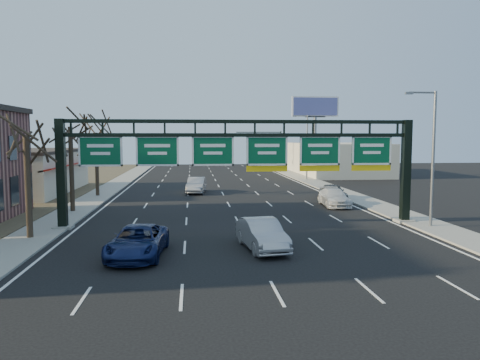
{
  "coord_description": "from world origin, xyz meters",
  "views": [
    {
      "loc": [
        -3.22,
        -23.34,
        6.03
      ],
      "look_at": [
        -0.1,
        7.09,
        3.2
      ],
      "focal_mm": 35.0,
      "sensor_mm": 36.0,
      "label": 1
    }
  ],
  "objects": [
    {
      "name": "lane_markings",
      "position": [
        0.0,
        20.0,
        0.01
      ],
      "size": [
        21.6,
        120.0,
        0.01
      ],
      "primitive_type": "cube",
      "color": "white",
      "rests_on": "ground"
    },
    {
      "name": "car_silver_sedan",
      "position": [
        0.46,
        1.09,
        0.82
      ],
      "size": [
        2.46,
        5.2,
        1.65
      ],
      "primitive_type": "imported",
      "rotation": [
        0.0,
        0.0,
        0.15
      ],
      "color": "#A1A1A6",
      "rests_on": "ground"
    },
    {
      "name": "car_white_wagon",
      "position": [
        9.1,
        16.11,
        0.75
      ],
      "size": [
        2.37,
        5.28,
        1.5
      ],
      "primitive_type": "imported",
      "rotation": [
        0.0,
        0.0,
        -0.05
      ],
      "color": "silver",
      "rests_on": "ground"
    },
    {
      "name": "ground",
      "position": [
        0.0,
        0.0,
        0.0
      ],
      "size": [
        160.0,
        160.0,
        0.0
      ],
      "primitive_type": "plane",
      "color": "black",
      "rests_on": "ground"
    },
    {
      "name": "car_blue_suv",
      "position": [
        -5.99,
        0.2,
        0.77
      ],
      "size": [
        3.01,
        5.76,
        1.55
      ],
      "primitive_type": "imported",
      "rotation": [
        0.0,
        0.0,
        -0.08
      ],
      "color": "#121E51",
      "rests_on": "ground"
    },
    {
      "name": "streetlight_far",
      "position": [
        12.47,
        40.0,
        5.08
      ],
      "size": [
        2.15,
        0.22,
        9.0
      ],
      "color": "slate",
      "rests_on": "sidewalk_right"
    },
    {
      "name": "tree_gantry",
      "position": [
        -12.8,
        5.0,
        7.11
      ],
      "size": [
        3.6,
        3.6,
        8.48
      ],
      "color": "#33261C",
      "rests_on": "sidewalk_left"
    },
    {
      "name": "car_grey_far",
      "position": [
        10.29,
        20.22,
        0.75
      ],
      "size": [
        1.92,
        4.46,
        1.5
      ],
      "primitive_type": "imported",
      "rotation": [
        0.0,
        0.0,
        0.03
      ],
      "color": "#393C3E",
      "rests_on": "ground"
    },
    {
      "name": "traffic_signal_mast",
      "position": [
        5.69,
        55.0,
        5.5
      ],
      "size": [
        10.16,
        0.54,
        7.0
      ],
      "color": "black",
      "rests_on": "ground"
    },
    {
      "name": "sidewalk_left",
      "position": [
        -12.8,
        20.0,
        0.06
      ],
      "size": [
        3.0,
        120.0,
        0.12
      ],
      "primitive_type": "cube",
      "color": "gray",
      "rests_on": "ground"
    },
    {
      "name": "billboard_right",
      "position": [
        15.0,
        44.98,
        9.06
      ],
      "size": [
        7.0,
        0.5,
        12.0
      ],
      "color": "slate",
      "rests_on": "ground"
    },
    {
      "name": "streetlight_near",
      "position": [
        12.47,
        6.0,
        5.08
      ],
      "size": [
        2.15,
        0.22,
        9.0
      ],
      "color": "slate",
      "rests_on": "sidewalk_right"
    },
    {
      "name": "tree_far",
      "position": [
        -12.8,
        25.0,
        7.48
      ],
      "size": [
        3.6,
        3.6,
        8.86
      ],
      "color": "#33261C",
      "rests_on": "sidewalk_left"
    },
    {
      "name": "car_silver_distant",
      "position": [
        -2.79,
        26.96,
        0.83
      ],
      "size": [
        2.3,
        5.23,
        1.67
      ],
      "primitive_type": "imported",
      "rotation": [
        0.0,
        0.0,
        -0.11
      ],
      "color": "#A4A4A8",
      "rests_on": "ground"
    },
    {
      "name": "cream_strip",
      "position": [
        -21.48,
        29.0,
        2.36
      ],
      "size": [
        10.9,
        18.4,
        4.7
      ],
      "color": "beige",
      "rests_on": "ground"
    },
    {
      "name": "building_right_distant",
      "position": [
        20.0,
        50.0,
        2.5
      ],
      "size": [
        12.0,
        20.0,
        5.0
      ],
      "primitive_type": "cube",
      "color": "beige",
      "rests_on": "ground"
    },
    {
      "name": "tree_mid",
      "position": [
        -12.8,
        15.0,
        7.85
      ],
      "size": [
        3.6,
        3.6,
        9.24
      ],
      "color": "#33261C",
      "rests_on": "sidewalk_left"
    },
    {
      "name": "sidewalk_right",
      "position": [
        12.8,
        20.0,
        0.06
      ],
      "size": [
        3.0,
        120.0,
        0.12
      ],
      "primitive_type": "cube",
      "color": "gray",
      "rests_on": "ground"
    },
    {
      "name": "sign_gantry",
      "position": [
        0.16,
        8.0,
        4.63
      ],
      "size": [
        24.6,
        1.2,
        7.2
      ],
      "color": "black",
      "rests_on": "ground"
    }
  ]
}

